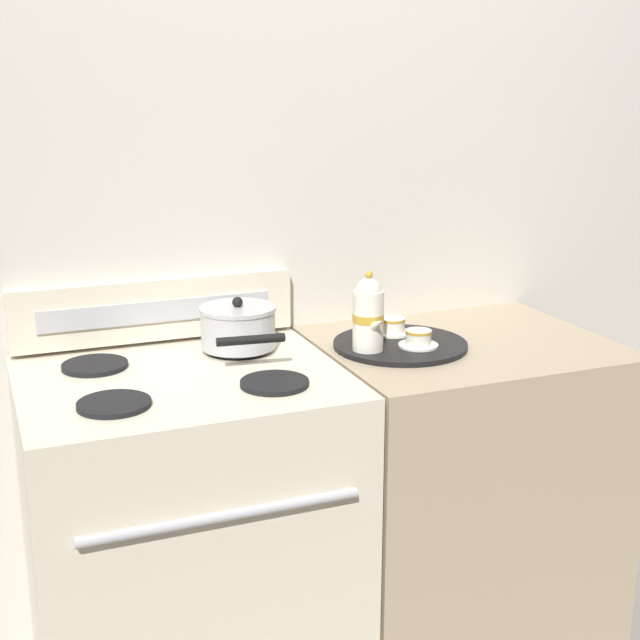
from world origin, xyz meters
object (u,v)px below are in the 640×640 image
Objects in this scene: saucepan at (238,327)px; teacup_right at (418,338)px; teapot at (368,314)px; teacup_left at (393,326)px; serving_tray at (400,345)px; creamer_jug at (366,325)px; stove at (190,550)px.

teacup_right is at bearing -21.70° from saucepan.
teacup_left is at bearing 41.79° from teapot.
serving_tray is at bearing -101.59° from teacup_left.
teapot is at bearing -163.68° from serving_tray.
saucepan reaches higher than creamer_jug.
saucepan is 0.47m from teacup_right.
stove is 0.76m from serving_tray.
teacup_right is (0.14, -0.02, -0.07)m from teapot.
teacup_right reaches higher than serving_tray.
serving_tray is 3.40× the size of teacup_left.
teacup_left is 0.09m from creamer_jug.
teacup_right is (0.44, -0.17, -0.03)m from saucepan.
serving_tray is 3.40× the size of teacup_right.
teacup_right is (0.01, -0.13, 0.00)m from teacup_left.
creamer_jug is at bearing 8.63° from stove.
saucepan is (0.19, 0.14, 0.54)m from stove.
stove is 0.80m from teacup_left.
teapot reaches higher than teacup_right.
teapot reaches higher than stove.
teacup_right reaches higher than stove.
teacup_right is at bearing -48.31° from creamer_jug.
saucepan is 0.84× the size of serving_tray.
stove is 0.58m from saucepan.
serving_tray reaches higher than stove.
saucepan is 2.86× the size of teacup_right.
stove is 12.10× the size of creamer_jug.
teacup_right is at bearing -63.82° from serving_tray.
teacup_right is 0.15m from creamer_jug.
teapot is at bearing -111.45° from creamer_jug.
teapot reaches higher than saucepan.
teacup_left is 1.34× the size of creamer_jug.
stove is at bearing -171.37° from creamer_jug.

